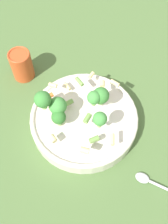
% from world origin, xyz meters
% --- Properties ---
extents(ground_plane, '(3.00, 3.00, 0.00)m').
position_xyz_m(ground_plane, '(0.00, 0.00, 0.00)').
color(ground_plane, '#4C6B38').
extents(bowl, '(0.29, 0.29, 0.05)m').
position_xyz_m(bowl, '(0.00, 0.00, 0.03)').
color(bowl, silver).
rests_on(bowl, ground_plane).
extents(pasta_salad, '(0.24, 0.24, 0.10)m').
position_xyz_m(pasta_salad, '(-0.01, -0.02, 0.10)').
color(pasta_salad, '#8CB766').
rests_on(pasta_salad, bowl).
extents(cup, '(0.07, 0.07, 0.10)m').
position_xyz_m(cup, '(-0.25, -0.07, 0.05)').
color(cup, '#CC4C23').
rests_on(cup, ground_plane).
extents(spoon, '(0.15, 0.10, 0.01)m').
position_xyz_m(spoon, '(0.24, 0.07, 0.00)').
color(spoon, silver).
rests_on(spoon, ground_plane).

